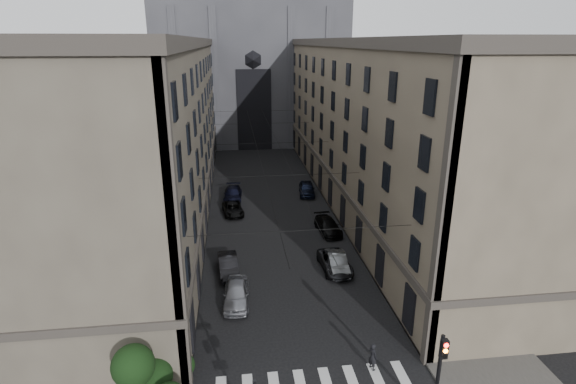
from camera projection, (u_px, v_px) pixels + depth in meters
name	position (u px, v px, depth m)	size (l,w,h in m)	color
sidewalk_left	(180.00, 205.00, 53.13)	(7.00, 80.00, 0.15)	#383533
sidewalk_right	(353.00, 198.00, 55.63)	(7.00, 80.00, 0.15)	#383533
building_left	(147.00, 128.00, 49.81)	(13.60, 60.60, 18.85)	#494238
building_right	(380.00, 123.00, 53.01)	(13.60, 60.60, 18.85)	brown
gothic_tower	(250.00, 45.00, 85.33)	(35.00, 23.00, 58.00)	#2D2D33
traffic_light_right	(440.00, 369.00, 21.99)	(0.34, 0.50, 5.20)	black
shrub_cluster	(153.00, 376.00, 23.66)	(3.90, 4.40, 3.90)	black
tram_wires	(268.00, 144.00, 51.74)	(14.00, 60.00, 0.43)	black
car_left_near	(236.00, 294.00, 33.23)	(1.88, 4.68, 1.60)	gray
car_left_midnear	(228.00, 265.00, 37.51)	(1.57, 4.50, 1.48)	black
car_left_midfar	(233.00, 209.00, 50.42)	(2.11, 4.58, 1.27)	black
car_left_far	(233.00, 194.00, 54.91)	(2.11, 5.19, 1.50)	black
car_right_near	(337.00, 262.00, 38.08)	(1.51, 4.33, 1.43)	slate
car_right_midnear	(335.00, 263.00, 38.09)	(2.29, 4.98, 1.38)	black
car_right_midfar	(328.00, 226.00, 45.63)	(1.97, 4.85, 1.41)	black
car_right_far	(307.00, 189.00, 56.82)	(1.91, 4.74, 1.62)	black
pedestrian	(373.00, 357.00, 26.49)	(0.64, 0.42, 1.75)	black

